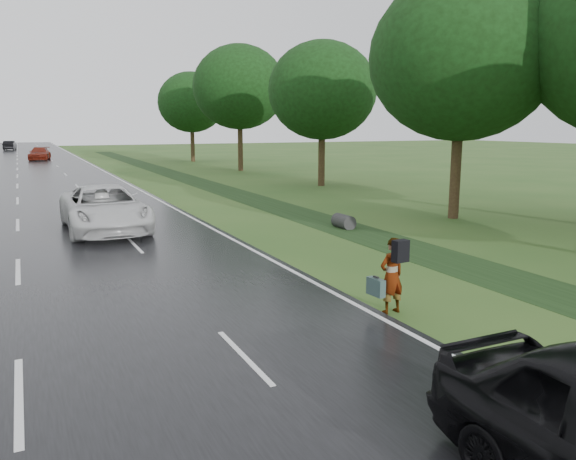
% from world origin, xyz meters
% --- Properties ---
extents(ground, '(220.00, 220.00, 0.00)m').
position_xyz_m(ground, '(0.00, 0.00, 0.00)').
color(ground, '#2B4E1C').
rests_on(ground, ground).
extents(road, '(14.00, 180.00, 0.04)m').
position_xyz_m(road, '(0.00, 45.00, 0.02)').
color(road, black).
rests_on(road, ground).
extents(edge_stripe_east, '(0.12, 180.00, 0.01)m').
position_xyz_m(edge_stripe_east, '(6.75, 45.00, 0.04)').
color(edge_stripe_east, silver).
rests_on(edge_stripe_east, road).
extents(center_line, '(0.12, 180.00, 0.01)m').
position_xyz_m(center_line, '(0.00, 45.00, 0.04)').
color(center_line, silver).
rests_on(center_line, road).
extents(drainage_ditch, '(2.20, 120.00, 0.56)m').
position_xyz_m(drainage_ditch, '(11.50, 18.71, 0.04)').
color(drainage_ditch, black).
rests_on(drainage_ditch, ground).
extents(tree_east_b, '(7.60, 7.60, 10.11)m').
position_xyz_m(tree_east_b, '(17.00, 10.00, 6.68)').
color(tree_east_b, '#321F14').
rests_on(tree_east_b, ground).
extents(tree_east_c, '(7.00, 7.00, 9.29)m').
position_xyz_m(tree_east_c, '(18.20, 24.00, 6.14)').
color(tree_east_c, '#321F14').
rests_on(tree_east_c, ground).
extents(tree_east_d, '(8.00, 8.00, 10.76)m').
position_xyz_m(tree_east_d, '(17.80, 38.00, 7.15)').
color(tree_east_d, '#321F14').
rests_on(tree_east_d, ground).
extents(tree_east_f, '(7.20, 7.20, 9.62)m').
position_xyz_m(tree_east_f, '(17.50, 52.00, 6.37)').
color(tree_east_f, '#321F14').
rests_on(tree_east_f, ground).
extents(pedestrian, '(0.77, 0.64, 1.64)m').
position_xyz_m(pedestrian, '(7.18, 0.88, 0.85)').
color(pedestrian, '#A5998C').
rests_on(pedestrian, ground).
extents(white_pickup, '(2.85, 6.10, 1.69)m').
position_xyz_m(white_pickup, '(3.00, 13.17, 0.88)').
color(white_pickup, silver).
rests_on(white_pickup, road).
extents(far_car_red, '(2.78, 5.22, 1.44)m').
position_xyz_m(far_car_red, '(2.35, 61.50, 0.76)').
color(far_car_red, '#65170B').
rests_on(far_car_red, road).
extents(far_car_dark, '(2.02, 4.59, 1.47)m').
position_xyz_m(far_car_dark, '(-1.00, 91.24, 0.77)').
color(far_car_dark, black).
rests_on(far_car_dark, road).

